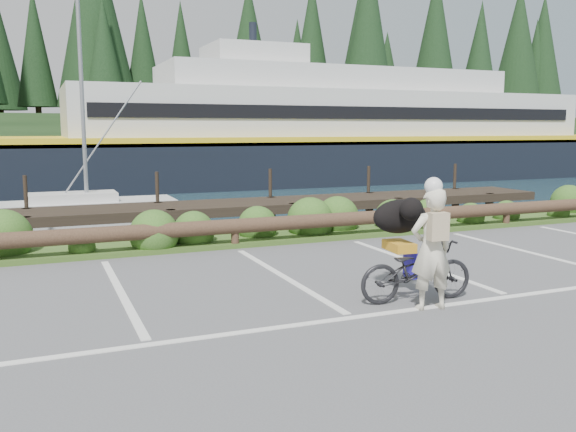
# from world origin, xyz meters

# --- Properties ---
(ground) EXTENTS (72.00, 72.00, 0.00)m
(ground) POSITION_xyz_m (0.00, 0.00, 0.00)
(ground) COLOR #4E4E50
(harbor_backdrop) EXTENTS (170.00, 160.00, 30.00)m
(harbor_backdrop) POSITION_xyz_m (0.39, 78.52, -0.00)
(harbor_backdrop) COLOR #18313B
(harbor_backdrop) RESTS_ON ground
(vegetation_strip) EXTENTS (34.00, 1.60, 0.10)m
(vegetation_strip) POSITION_xyz_m (0.00, 5.30, 0.05)
(vegetation_strip) COLOR #3D5B21
(vegetation_strip) RESTS_ON ground
(log_rail) EXTENTS (32.00, 0.30, 0.60)m
(log_rail) POSITION_xyz_m (0.00, 4.60, 0.00)
(log_rail) COLOR #443021
(log_rail) RESTS_ON ground
(bicycle) EXTENTS (1.73, 0.76, 0.88)m
(bicycle) POSITION_xyz_m (1.19, -0.06, 0.44)
(bicycle) COLOR black
(bicycle) RESTS_ON ground
(cyclist) EXTENTS (0.64, 0.45, 1.64)m
(cyclist) POSITION_xyz_m (1.15, -0.45, 0.82)
(cyclist) COLOR beige
(cyclist) RESTS_ON ground
(dog) EXTENTS (0.51, 0.91, 0.50)m
(dog) POSITION_xyz_m (1.24, 0.48, 1.13)
(dog) COLOR black
(dog) RESTS_ON bicycle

